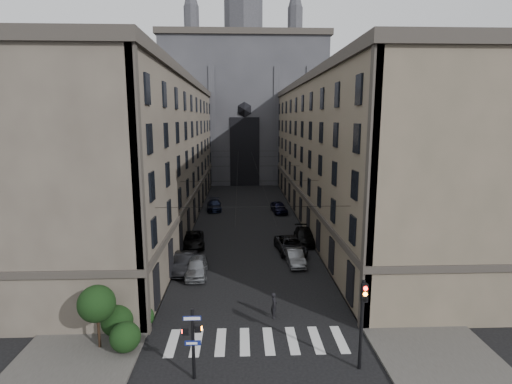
{
  "coord_description": "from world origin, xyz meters",
  "views": [
    {
      "loc": [
        -0.96,
        -17.84,
        13.71
      ],
      "look_at": [
        0.24,
        11.94,
        8.22
      ],
      "focal_mm": 28.0,
      "sensor_mm": 36.0,
      "label": 1
    }
  ],
  "objects": [
    {
      "name": "gothic_tower",
      "position": [
        0.0,
        74.96,
        17.8
      ],
      "size": [
        35.0,
        23.0,
        58.0
      ],
      "color": "#2D2D33",
      "rests_on": "ground"
    },
    {
      "name": "zebra_crossing",
      "position": [
        0.0,
        5.0,
        0.01
      ],
      "size": [
        11.0,
        3.2,
        0.01
      ],
      "primitive_type": "cube",
      "color": "beige",
      "rests_on": "ground"
    },
    {
      "name": "sidewalk_right",
      "position": [
        10.5,
        36.0,
        0.07
      ],
      "size": [
        7.0,
        80.0,
        0.15
      ],
      "primitive_type": "cube",
      "color": "#383533",
      "rests_on": "ground"
    },
    {
      "name": "pedestrian",
      "position": [
        1.33,
        8.0,
        0.91
      ],
      "size": [
        0.49,
        0.7,
        1.83
      ],
      "primitive_type": "imported",
      "rotation": [
        0.0,
        0.0,
        1.49
      ],
      "color": "black",
      "rests_on": "ground"
    },
    {
      "name": "car_left_midnear",
      "position": [
        -6.2,
        16.89,
        0.82
      ],
      "size": [
        2.22,
        5.14,
        1.64
      ],
      "primitive_type": "imported",
      "rotation": [
        0.0,
        0.0,
        -0.1
      ],
      "color": "black",
      "rests_on": "ground"
    },
    {
      "name": "car_right_midfar",
      "position": [
        6.2,
        24.87,
        0.78
      ],
      "size": [
        2.53,
        5.51,
        1.56
      ],
      "primitive_type": "imported",
      "rotation": [
        0.0,
        0.0,
        -0.06
      ],
      "color": "black",
      "rests_on": "ground"
    },
    {
      "name": "pedestrian_signal_left",
      "position": [
        -3.51,
        1.5,
        2.32
      ],
      "size": [
        1.02,
        0.38,
        4.0
      ],
      "color": "black",
      "rests_on": "ground"
    },
    {
      "name": "car_left_near",
      "position": [
        -4.89,
        15.76,
        0.8
      ],
      "size": [
        2.09,
        4.78,
        1.6
      ],
      "primitive_type": "imported",
      "rotation": [
        0.0,
        0.0,
        0.04
      ],
      "color": "gray",
      "rests_on": "ground"
    },
    {
      "name": "car_left_far",
      "position": [
        -4.94,
        41.61,
        0.75
      ],
      "size": [
        2.53,
        5.36,
        1.51
      ],
      "primitive_type": "imported",
      "rotation": [
        0.0,
        0.0,
        0.08
      ],
      "color": "black",
      "rests_on": "ground"
    },
    {
      "name": "car_left_midfar",
      "position": [
        -6.2,
        24.12,
        0.76
      ],
      "size": [
        3.13,
        5.7,
        1.51
      ],
      "primitive_type": "imported",
      "rotation": [
        0.0,
        0.0,
        0.12
      ],
      "color": "black",
      "rests_on": "ground"
    },
    {
      "name": "car_right_midnear",
      "position": [
        4.2,
        21.66,
        0.79
      ],
      "size": [
        3.2,
        5.95,
        1.59
      ],
      "primitive_type": "imported",
      "rotation": [
        0.0,
        0.0,
        0.1
      ],
      "color": "black",
      "rests_on": "ground"
    },
    {
      "name": "traffic_light_right",
      "position": [
        5.6,
        1.92,
        3.29
      ],
      "size": [
        0.34,
        0.5,
        5.2
      ],
      "color": "black",
      "rests_on": "ground"
    },
    {
      "name": "building_right",
      "position": [
        13.44,
        36.0,
        9.34
      ],
      "size": [
        13.6,
        60.6,
        18.85
      ],
      "color": "brown",
      "rests_on": "ground"
    },
    {
      "name": "shrub_cluster",
      "position": [
        -8.72,
        5.01,
        1.8
      ],
      "size": [
        3.9,
        4.4,
        3.9
      ],
      "color": "black",
      "rests_on": "sidewalk_left"
    },
    {
      "name": "car_right_far",
      "position": [
        4.71,
        39.5,
        0.82
      ],
      "size": [
        2.55,
        5.0,
        1.63
      ],
      "primitive_type": "imported",
      "rotation": [
        0.0,
        0.0,
        0.14
      ],
      "color": "black",
      "rests_on": "ground"
    },
    {
      "name": "tram_wires",
      "position": [
        0.0,
        35.63,
        7.25
      ],
      "size": [
        14.0,
        60.0,
        0.43
      ],
      "color": "black",
      "rests_on": "ground"
    },
    {
      "name": "sidewalk_left",
      "position": [
        -10.5,
        36.0,
        0.07
      ],
      "size": [
        7.0,
        80.0,
        0.15
      ],
      "primitive_type": "cube",
      "color": "#383533",
      "rests_on": "ground"
    },
    {
      "name": "building_left",
      "position": [
        -13.44,
        36.0,
        9.34
      ],
      "size": [
        13.6,
        60.6,
        18.85
      ],
      "color": "#4B433A",
      "rests_on": "ground"
    },
    {
      "name": "car_right_near",
      "position": [
        4.2,
        18.26,
        0.71
      ],
      "size": [
        1.7,
        4.37,
        1.42
      ],
      "primitive_type": "imported",
      "rotation": [
        0.0,
        0.0,
        0.05
      ],
      "color": "slate",
      "rests_on": "ground"
    }
  ]
}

